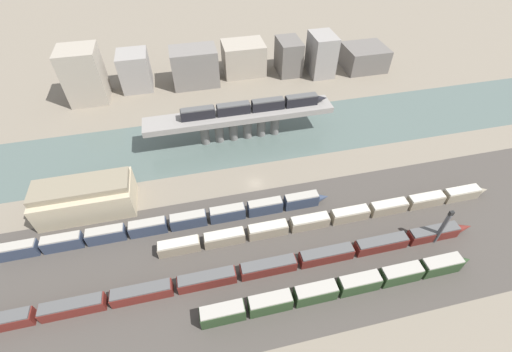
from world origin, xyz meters
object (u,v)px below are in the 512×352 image
Objects in this scene: train_yard_mid at (246,272)px; signal_tower at (442,228)px; train_yard_near at (342,287)px; warehouse_building at (85,197)px; train_on_bridge at (255,106)px; train_yard_outer at (172,223)px; train_yard_far at (335,217)px.

signal_tower reaches higher than train_yard_mid.
train_yard_near is 29.05m from signal_tower.
train_yard_near is at bearing -33.57° from warehouse_building.
train_yard_mid is (-19.62, 8.50, -0.38)m from train_yard_near.
train_yard_mid is at bearing -105.05° from train_on_bridge.
train_yard_outer is at bearing 131.46° from train_yard_mid.
train_yard_far is 3.71× the size of warehouse_building.
train_yard_near is 67.75m from warehouse_building.
train_yard_near is 0.54× the size of train_yard_mid.
train_on_bridge reaches higher than train_yard_near.
warehouse_building is (-36.80, 28.94, 2.82)m from train_yard_mid.
train_on_bridge reaches higher than train_yard_mid.
signal_tower is at bearing -19.68° from warehouse_building.
train_yard_outer is 24.49m from warehouse_building.
warehouse_building is (-56.41, 37.44, 2.44)m from train_yard_near.
warehouse_building is at bearing 151.68° from train_yard_outer.
signal_tower reaches higher than train_yard_near.
train_on_bridge is 44.77m from train_yard_outer.
train_yard_outer is (-28.86, -32.84, -9.63)m from train_on_bridge.
train_yard_far is 41.57m from train_yard_outer.
train_yard_mid is 4.75× the size of warehouse_building.
train_yard_mid is at bearing 156.56° from train_yard_near.
warehouse_building is (-62.38, 18.80, 2.82)m from train_yard_far.
train_yard_far is at bearing 72.27° from train_yard_near.
signal_tower is at bearing -56.53° from train_on_bridge.
train_yard_near is 19.58m from train_yard_far.
warehouse_building is at bearing 146.43° from train_yard_near.
train_yard_far is at bearing -16.77° from warehouse_building.
train_on_bridge is 52.95m from train_yard_mid.
train_on_bridge is 0.75× the size of train_yard_near.
train_yard_near is 5.47× the size of signal_tower.
train_yard_outer is at bearing -28.32° from warehouse_building.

